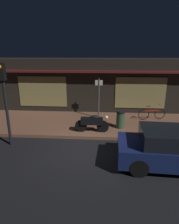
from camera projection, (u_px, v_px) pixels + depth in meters
ground_plane at (83, 149)px, 8.36m from camera, size 60.00×60.00×0.00m
sidewalk_slab at (88, 123)px, 11.19m from camera, size 18.00×4.00×0.15m
storefront_building at (92, 84)px, 13.91m from camera, size 18.00×3.30×3.60m
motorcycle at (92, 123)px, 9.68m from camera, size 1.70×0.55×0.97m
bicycle_parked at (152, 114)px, 11.53m from camera, size 1.64×0.47×0.91m
sign_post at (99, 96)px, 11.54m from camera, size 0.44×0.09×2.40m
trash_bin at (121, 119)px, 10.22m from camera, size 0.48×0.48×0.93m
traffic_light_pole at (4, 91)px, 8.06m from camera, size 0.24×0.33×3.60m
parked_car_near at (174, 149)px, 6.94m from camera, size 4.19×1.97×1.42m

